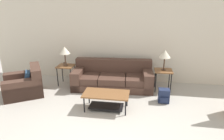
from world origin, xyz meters
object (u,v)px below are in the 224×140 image
object	(u,v)px
side_table_left	(66,68)
table_lamp_left	(65,51)
side_table_right	(163,73)
backpack	(164,96)
coffee_table	(106,97)
couch	(113,78)
armchair	(25,85)
table_lamp_right	(165,54)

from	to	relation	value
side_table_left	table_lamp_left	xyz separation A→B (m)	(0.00, 0.00, 0.55)
side_table_right	backpack	xyz separation A→B (m)	(-0.02, -0.78, -0.38)
backpack	coffee_table	bearing A→B (deg)	-157.48
side_table_left	couch	bearing A→B (deg)	-0.09
armchair	backpack	size ratio (longest dim) A/B	3.77
armchair	backpack	world-z (taller)	armchair
armchair	table_lamp_left	distance (m)	1.50
side_table_left	backpack	size ratio (longest dim) A/B	1.74
armchair	table_lamp_right	size ratio (longest dim) A/B	2.26
side_table_right	backpack	world-z (taller)	side_table_right
couch	backpack	xyz separation A→B (m)	(1.47, -0.78, -0.11)
armchair	side_table_right	distance (m)	3.99
couch	side_table_right	bearing A→B (deg)	0.09
table_lamp_right	backpack	distance (m)	1.21
coffee_table	side_table_left	xyz separation A→B (m)	(-1.53, 1.37, 0.24)
table_lamp_left	table_lamp_right	size ratio (longest dim) A/B	1.00
couch	table_lamp_left	distance (m)	1.70
side_table_left	backpack	bearing A→B (deg)	-14.71
side_table_right	table_lamp_right	distance (m)	0.55
coffee_table	backpack	world-z (taller)	coffee_table
armchair	table_lamp_left	size ratio (longest dim) A/B	2.26
table_lamp_left	table_lamp_right	bearing A→B (deg)	0.00
side_table_left	backpack	distance (m)	3.09
coffee_table	table_lamp_right	size ratio (longest dim) A/B	1.84
coffee_table	table_lamp_right	world-z (taller)	table_lamp_right
coffee_table	side_table_right	size ratio (longest dim) A/B	1.77
couch	coffee_table	size ratio (longest dim) A/B	2.21
side_table_right	backpack	bearing A→B (deg)	-91.82
side_table_left	side_table_right	bearing A→B (deg)	0.00
table_lamp_left	table_lamp_right	distance (m)	2.99
side_table_left	table_lamp_left	size ratio (longest dim) A/B	1.04
couch	armchair	bearing A→B (deg)	-159.99
table_lamp_left	side_table_right	bearing A→B (deg)	-0.00
side_table_right	backpack	distance (m)	0.86
side_table_left	side_table_right	xyz separation A→B (m)	(2.99, 0.00, 0.00)
couch	side_table_right	distance (m)	1.52
couch	side_table_right	world-z (taller)	couch
side_table_left	table_lamp_right	world-z (taller)	table_lamp_right
armchair	side_table_left	world-z (taller)	armchair
side_table_right	table_lamp_left	distance (m)	3.04
couch	side_table_right	xyz separation A→B (m)	(1.50, 0.00, 0.26)
backpack	armchair	bearing A→B (deg)	-178.60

